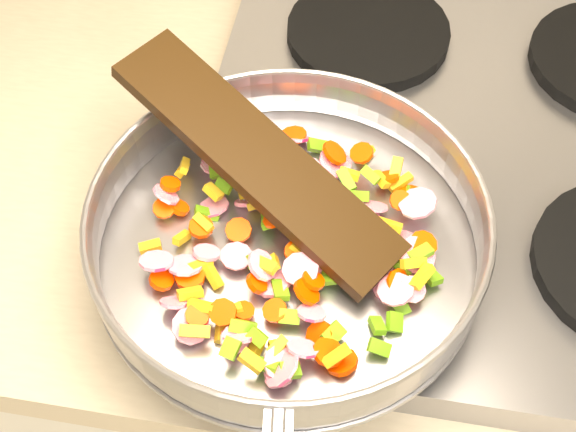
# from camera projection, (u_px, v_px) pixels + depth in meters

# --- Properties ---
(cooktop) EXTENTS (0.60, 0.60, 0.04)m
(cooktop) POSITION_uv_depth(u_px,v_px,m) (481.00, 153.00, 0.86)
(cooktop) COLOR #939399
(cooktop) RESTS_ON counter_top
(grate_fl) EXTENTS (0.19, 0.19, 0.02)m
(grate_fl) POSITION_uv_depth(u_px,v_px,m) (336.00, 224.00, 0.77)
(grate_fl) COLOR black
(grate_fl) RESTS_ON cooktop
(grate_bl) EXTENTS (0.19, 0.19, 0.02)m
(grate_bl) POSITION_uv_depth(u_px,v_px,m) (368.00, 32.00, 0.93)
(grate_bl) COLOR black
(grate_bl) RESTS_ON cooktop
(saute_pan) EXTENTS (0.40, 0.57, 0.06)m
(saute_pan) POSITION_uv_depth(u_px,v_px,m) (288.00, 232.00, 0.71)
(saute_pan) COLOR #9E9EA5
(saute_pan) RESTS_ON grate_fl
(vegetable_heap) EXTENTS (0.28, 0.30, 0.05)m
(vegetable_heap) POSITION_uv_depth(u_px,v_px,m) (292.00, 246.00, 0.72)
(vegetable_heap) COLOR gold
(vegetable_heap) RESTS_ON saute_pan
(wooden_spatula) EXTENTS (0.30, 0.22, 0.09)m
(wooden_spatula) POSITION_uv_depth(u_px,v_px,m) (258.00, 159.00, 0.73)
(wooden_spatula) COLOR black
(wooden_spatula) RESTS_ON saute_pan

